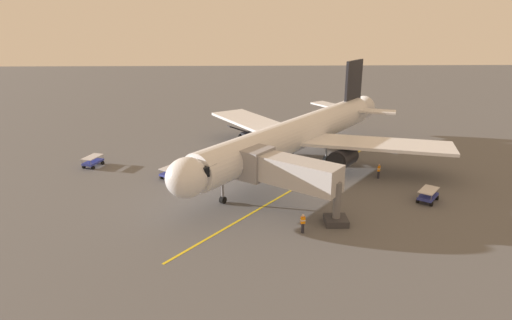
{
  "coord_description": "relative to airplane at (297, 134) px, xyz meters",
  "views": [
    {
      "loc": [
        7.84,
        50.18,
        17.77
      ],
      "look_at": [
        6.65,
        5.57,
        3.0
      ],
      "focal_mm": 31.23,
      "sensor_mm": 36.0,
      "label": 1
    }
  ],
  "objects": [
    {
      "name": "belt_loader_portside",
      "position": [
        5.84,
        -12.81,
        -3.29
      ],
      "size": [
        4.61,
        3.19,
        2.32
      ],
      "color": "black",
      "rests_on": "ground"
    },
    {
      "name": "baggage_cart_near_nose",
      "position": [
        14.58,
        3.56,
        -3.35
      ],
      "size": [
        2.65,
        2.93,
        1.27
      ],
      "color": "#2D3899",
      "rests_on": "ground"
    },
    {
      "name": "baggage_cart_rear_apron",
      "position": [
        -11.81,
        11.02,
        -3.35
      ],
      "size": [
        2.71,
        2.91,
        1.27
      ],
      "color": "#2D3899",
      "rests_on": "ground"
    },
    {
      "name": "ground_crew_wing_walker",
      "position": [
        -8.8,
        4.47,
        -3.12
      ],
      "size": [
        0.42,
        0.47,
        1.71
      ],
      "color": "#23232D",
      "rests_on": "ground"
    },
    {
      "name": "apron_lead_in_line",
      "position": [
        0.17,
        6.22,
        -4.0
      ],
      "size": [
        24.74,
        31.73,
        0.01
      ],
      "primitive_type": "cube",
      "rotation": [
        0.0,
        0.0,
        -0.66
      ],
      "color": "yellow",
      "rests_on": "ground"
    },
    {
      "name": "jet_bridge",
      "position": [
        2.69,
        12.2,
        -0.24
      ],
      "size": [
        10.19,
        8.67,
        5.4
      ],
      "color": "#B7B7BC",
      "rests_on": "ground"
    },
    {
      "name": "airplane",
      "position": [
        0.0,
        0.0,
        0.0
      ],
      "size": [
        31.75,
        34.34,
        11.5
      ],
      "color": "silver",
      "rests_on": "ground"
    },
    {
      "name": "ground_plane",
      "position": [
        -1.57,
        0.97,
        -4.0
      ],
      "size": [
        220.0,
        220.0,
        0.0
      ],
      "primitive_type": "plane",
      "color": "#565659"
    },
    {
      "name": "ground_crew_marshaller",
      "position": [
        1.41,
        17.29,
        -3.12
      ],
      "size": [
        0.43,
        0.3,
        1.71
      ],
      "color": "#23232D",
      "rests_on": "ground"
    },
    {
      "name": "baggage_cart_starboard_side",
      "position": [
        24.73,
        -0.57,
        -3.35
      ],
      "size": [
        2.2,
        2.91,
        1.27
      ],
      "color": "#2D3899",
      "rests_on": "ground"
    }
  ]
}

